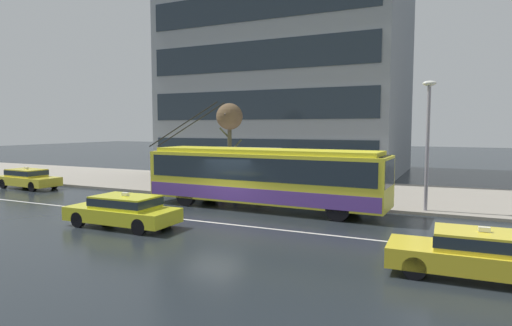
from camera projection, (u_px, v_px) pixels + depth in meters
ground_plane at (214, 216)px, 19.48m from camera, size 160.00×160.00×0.00m
sidewalk_slab at (287, 189)px, 27.69m from camera, size 80.00×10.00×0.14m
lane_centre_line at (199, 221)px, 18.40m from camera, size 72.00×0.14×0.01m
trolleybus at (264, 176)px, 21.04m from camera, size 12.85×2.89×5.29m
taxi_oncoming_near at (123, 209)px, 17.30m from camera, size 4.66×1.91×1.39m
taxi_far_behind at (28, 178)px, 28.20m from camera, size 4.61×1.95×1.39m
taxi_oncoming_far at (479, 252)px, 11.36m from camera, size 4.50×1.85×1.39m
bus_shelter at (244, 159)px, 25.30m from camera, size 4.28×1.81×2.66m
pedestrian_at_shelter at (320, 179)px, 24.04m from camera, size 0.41×0.41×1.66m
pedestrian_approaching_curb at (235, 179)px, 24.30m from camera, size 0.51×0.51×1.64m
pedestrian_walking_past at (222, 175)px, 26.05m from camera, size 0.40×0.40×1.63m
pedestrian_waiting_by_pole at (260, 169)px, 24.01m from camera, size 1.13×1.13×1.99m
street_lamp at (428, 133)px, 19.75m from camera, size 0.60×0.32×5.96m
street_tree_bare at (229, 119)px, 27.02m from camera, size 1.66×1.74×5.36m
office_tower_corner_left at (291, 26)px, 38.59m from camera, size 19.80×15.17×26.15m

